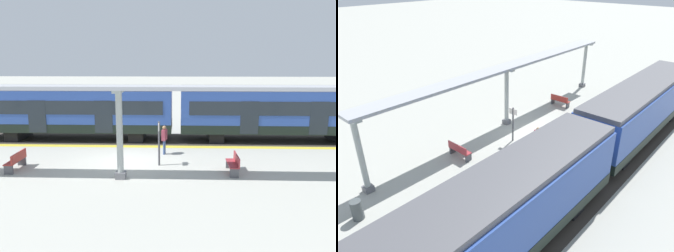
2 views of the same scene
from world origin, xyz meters
TOP-DOWN VIEW (x-y plane):
  - ground_plane at (0.00, 0.00)m, footprint 176.00×176.00m
  - tactile_edge_strip at (-2.82, 0.00)m, footprint 0.53×26.61m
  - trackbed at (-4.69, 0.00)m, footprint 3.20×38.61m
  - train_near_carriage at (-4.68, -3.96)m, footprint 2.65×12.40m
  - train_far_carriage at (-4.68, 9.02)m, footprint 2.65×12.40m
  - canopy_pillar_second at (2.64, 0.19)m, footprint 1.10×0.44m
  - canopy_beam at (2.64, -0.00)m, footprint 1.20×21.20m
  - bench_near_end at (1.72, 5.27)m, footprint 1.50×0.45m
  - bench_mid_platform at (1.65, -4.94)m, footprint 1.51×0.47m
  - platform_info_sign at (0.75, 1.76)m, footprint 0.56×0.10m
  - passenger_waiting_near_edge at (-1.24, 1.92)m, footprint 0.50×0.31m

SIDE VIEW (x-z plane):
  - ground_plane at x=0.00m, z-range 0.00..0.00m
  - trackbed at x=-4.69m, z-range 0.00..0.01m
  - tactile_edge_strip at x=-2.82m, z-range 0.00..0.01m
  - bench_near_end at x=1.72m, z-range 0.01..0.87m
  - bench_mid_platform at x=1.65m, z-range 0.01..0.87m
  - passenger_waiting_near_edge at x=-1.24m, z-range 0.20..1.80m
  - platform_info_sign at x=0.75m, z-range 0.23..2.43m
  - train_near_carriage at x=-4.68m, z-range 0.09..3.57m
  - train_far_carriage at x=-4.68m, z-range 0.09..3.57m
  - canopy_pillar_second at x=2.64m, z-range 0.03..3.92m
  - canopy_beam at x=2.64m, z-range 3.90..4.06m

